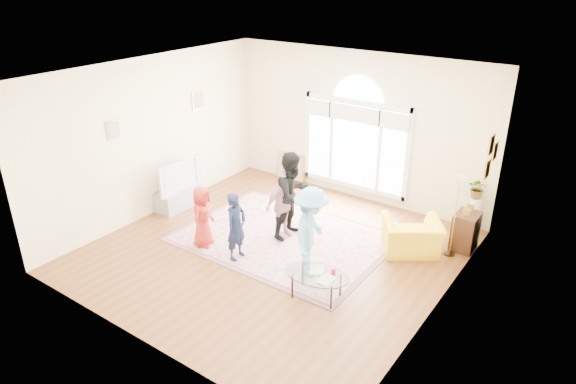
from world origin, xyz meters
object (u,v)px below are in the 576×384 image
Objects in this scene: tv_console at (179,198)px; armchair at (411,237)px; coffee_table at (317,275)px; area_rug at (284,238)px; television at (177,175)px.

armchair reaches higher than tv_console.
tv_console is at bearing 157.71° from coffee_table.
area_rug is at bearing 3.74° from tv_console.
coffee_table reaches higher than area_rug.
tv_console is 4.27m from coffee_table.
tv_console is 0.88× the size of television.
armchair reaches higher than area_rug.
television is 4.27m from coffee_table.
area_rug is 3.60× the size of tv_console.
area_rug is at bearing 3.75° from television.
area_rug is at bearing 132.88° from coffee_table.
television is at bearing 157.69° from coffee_table.
tv_console is 1.01× the size of armchair.
tv_console is 0.54m from television.
tv_console is (-2.63, -0.17, 0.20)m from area_rug.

